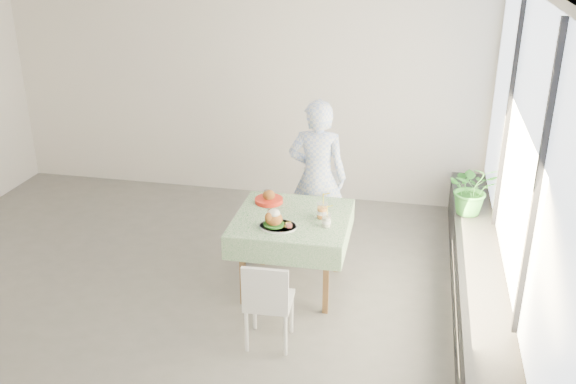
% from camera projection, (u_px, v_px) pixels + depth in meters
% --- Properties ---
extents(floor, '(6.00, 6.00, 0.00)m').
position_uv_depth(floor, '(175.00, 288.00, 6.16)').
color(floor, '#595755').
rests_on(floor, ground).
extents(wall_back, '(6.00, 0.02, 2.80)m').
position_uv_depth(wall_back, '(242.00, 85.00, 7.87)').
color(wall_back, white).
rests_on(wall_back, ground).
extents(wall_right, '(0.02, 5.00, 2.80)m').
position_uv_depth(wall_right, '(522.00, 176.00, 5.04)').
color(wall_right, white).
rests_on(wall_right, ground).
extents(window_pane, '(0.01, 4.80, 2.18)m').
position_uv_depth(window_pane, '(523.00, 146.00, 4.95)').
color(window_pane, '#D1E0F9').
rests_on(window_pane, ground).
extents(window_ledge, '(0.40, 4.80, 0.50)m').
position_uv_depth(window_ledge, '(479.00, 299.00, 5.53)').
color(window_ledge, black).
rests_on(window_ledge, ground).
extents(cafe_table, '(1.05, 1.05, 0.74)m').
position_uv_depth(cafe_table, '(292.00, 244.00, 6.01)').
color(cafe_table, brown).
rests_on(cafe_table, ground).
extents(chair_far, '(0.45, 0.45, 0.85)m').
position_uv_depth(chair_far, '(316.00, 226.00, 6.81)').
color(chair_far, white).
rests_on(chair_far, ground).
extents(chair_near, '(0.39, 0.39, 0.79)m').
position_uv_depth(chair_near, '(269.00, 318.00, 5.27)').
color(chair_near, white).
rests_on(chair_near, ground).
extents(diner, '(0.61, 0.40, 1.65)m').
position_uv_depth(diner, '(317.00, 178.00, 6.57)').
color(diner, '#93ADEC').
rests_on(diner, ground).
extents(main_dish, '(0.34, 0.34, 0.17)m').
position_uv_depth(main_dish, '(276.00, 221.00, 5.67)').
color(main_dish, white).
rests_on(main_dish, cafe_table).
extents(juice_cup_orange, '(0.11, 0.11, 0.30)m').
position_uv_depth(juice_cup_orange, '(322.00, 211.00, 5.85)').
color(juice_cup_orange, white).
rests_on(juice_cup_orange, cafe_table).
extents(juice_cup_lemonade, '(0.09, 0.09, 0.24)m').
position_uv_depth(juice_cup_lemonade, '(326.00, 221.00, 5.69)').
color(juice_cup_lemonade, white).
rests_on(juice_cup_lemonade, cafe_table).
extents(second_dish, '(0.27, 0.27, 0.13)m').
position_uv_depth(second_dish, '(269.00, 199.00, 6.19)').
color(second_dish, red).
rests_on(second_dish, cafe_table).
extents(potted_plant, '(0.53, 0.47, 0.54)m').
position_uv_depth(potted_plant, '(472.00, 189.00, 6.45)').
color(potted_plant, '#327B29').
rests_on(potted_plant, window_ledge).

